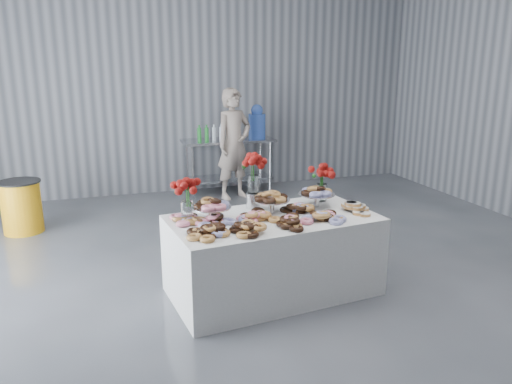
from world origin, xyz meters
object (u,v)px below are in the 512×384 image
(display_table, at_px, (273,255))
(prep_table, at_px, (228,156))
(trash_barrel, at_px, (22,207))
(person, at_px, (234,144))
(water_jug, at_px, (257,123))

(display_table, height_order, prep_table, prep_table)
(trash_barrel, bearing_deg, person, 13.98)
(prep_table, relative_size, person, 0.86)
(person, xyz_separation_m, trash_barrel, (-3.06, -0.76, -0.53))
(display_table, bearing_deg, water_jug, 73.71)
(prep_table, height_order, trash_barrel, prep_table)
(display_table, distance_m, prep_table, 3.79)
(display_table, relative_size, prep_table, 1.27)
(water_jug, relative_size, person, 0.32)
(trash_barrel, bearing_deg, display_table, -46.98)
(water_jug, distance_m, person, 0.66)
(prep_table, bearing_deg, display_table, -99.00)
(water_jug, xyz_separation_m, trash_barrel, (-3.55, -1.10, -0.81))
(display_table, bearing_deg, prep_table, 81.00)
(person, bearing_deg, trash_barrel, 172.54)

